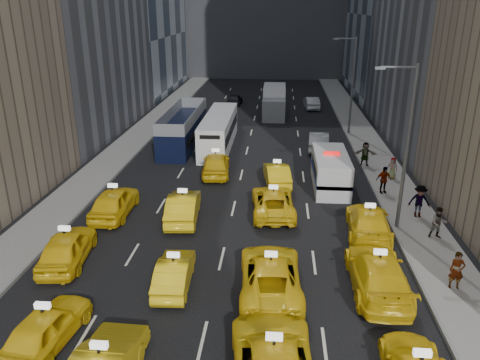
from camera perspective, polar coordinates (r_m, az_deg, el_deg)
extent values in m
cube|color=gray|center=(40.91, -14.11, 3.55)|extent=(3.00, 90.00, 0.15)
cube|color=gray|center=(39.58, 16.12, 2.77)|extent=(3.00, 90.00, 0.15)
cube|color=slate|center=(40.47, -12.16, 3.54)|extent=(0.15, 90.00, 0.18)
cube|color=slate|center=(39.31, 14.05, 2.87)|extent=(0.15, 90.00, 0.18)
cylinder|color=#595B60|center=(25.93, 19.64, 3.30)|extent=(0.20, 0.20, 9.00)
cylinder|color=#595B60|center=(24.85, 18.79, 12.89)|extent=(1.80, 0.12, 0.12)
cube|color=slate|center=(24.66, 16.70, 12.94)|extent=(0.50, 0.22, 0.12)
cylinder|color=#595B60|center=(45.07, 13.54, 10.94)|extent=(0.20, 0.20, 9.00)
cylinder|color=#595B60|center=(44.46, 12.83, 16.47)|extent=(1.80, 0.12, 0.12)
cube|color=slate|center=(44.35, 11.62, 16.48)|extent=(0.50, 0.22, 0.12)
imported|color=yellow|center=(19.14, -22.53, -16.25)|extent=(2.26, 4.42, 1.44)
imported|color=yellow|center=(24.07, -20.33, -7.71)|extent=(2.40, 4.87, 1.60)
imported|color=yellow|center=(21.13, -8.01, -11.11)|extent=(1.63, 4.10, 1.33)
imported|color=yellow|center=(20.62, 3.75, -11.41)|extent=(2.89, 5.75, 1.56)
imported|color=yellow|center=(21.42, 16.46, -10.84)|extent=(2.32, 5.70, 1.65)
imported|color=yellow|center=(28.41, -15.08, -2.61)|extent=(2.01, 4.86, 1.65)
imported|color=yellow|center=(27.10, -6.94, -3.26)|extent=(2.07, 4.89, 1.57)
imported|color=yellow|center=(27.78, 4.06, -2.67)|extent=(2.79, 5.39, 1.45)
imported|color=yellow|center=(25.97, 15.39, -5.02)|extent=(2.64, 5.53, 1.56)
imported|color=yellow|center=(33.98, -2.96, 1.97)|extent=(2.37, 4.97, 1.64)
imported|color=yellow|center=(32.24, 4.51, 0.71)|extent=(2.09, 4.58, 1.46)
cube|color=silver|center=(32.12, 10.97, 1.11)|extent=(2.69, 5.94, 2.31)
cylinder|color=black|center=(30.42, 9.46, -1.31)|extent=(0.28, 0.92, 0.92)
cylinder|color=black|center=(30.65, 13.01, -1.41)|extent=(0.28, 0.92, 0.92)
cylinder|color=black|center=(34.12, 8.99, 1.18)|extent=(0.28, 0.92, 0.92)
cylinder|color=black|center=(34.32, 12.15, 1.08)|extent=(0.28, 0.92, 0.92)
cube|color=navy|center=(32.17, 10.95, 0.85)|extent=(2.73, 5.94, 0.26)
cube|color=red|center=(31.73, 11.12, 3.22)|extent=(1.08, 0.46, 0.17)
cube|color=black|center=(41.44, -6.94, 6.38)|extent=(3.06, 10.88, 3.13)
cylinder|color=black|center=(37.76, -9.80, 3.20)|extent=(0.28, 1.10, 1.10)
cylinder|color=black|center=(37.29, -6.60, 3.14)|extent=(0.28, 1.10, 1.10)
cylinder|color=black|center=(46.15, -7.11, 6.56)|extent=(0.28, 1.10, 1.10)
cylinder|color=black|center=(45.76, -4.46, 6.53)|extent=(0.28, 1.10, 1.10)
cube|color=white|center=(40.80, -2.60, 6.03)|extent=(3.18, 10.88, 2.77)
cylinder|color=black|center=(36.94, -4.94, 3.03)|extent=(0.28, 1.10, 1.10)
cylinder|color=black|center=(36.67, -1.95, 2.97)|extent=(0.28, 1.10, 1.10)
cylinder|color=black|center=(45.42, -3.09, 6.46)|extent=(0.28, 1.10, 1.10)
cylinder|color=black|center=(45.20, -0.65, 6.41)|extent=(0.28, 1.10, 1.10)
cube|color=white|center=(52.30, 4.19, 9.52)|extent=(2.67, 7.10, 3.21)
cylinder|color=black|center=(50.00, 2.89, 7.79)|extent=(0.28, 1.10, 1.10)
cylinder|color=black|center=(49.97, 5.33, 7.72)|extent=(0.28, 1.10, 1.10)
cylinder|color=black|center=(55.09, 3.09, 9.00)|extent=(0.28, 1.10, 1.10)
cylinder|color=black|center=(55.07, 5.31, 8.94)|extent=(0.28, 1.10, 1.10)
imported|color=#AAACB2|center=(40.50, 9.57, 4.74)|extent=(1.98, 4.76, 1.53)
imported|color=black|center=(53.78, -5.89, 8.85)|extent=(2.95, 5.58, 1.50)
imported|color=slate|center=(60.89, 4.03, 10.38)|extent=(2.38, 5.73, 1.65)
imported|color=black|center=(58.24, -0.65, 9.80)|extent=(1.84, 4.05, 1.35)
imported|color=#B8BCC1|center=(56.71, 8.71, 9.30)|extent=(1.82, 4.40, 1.42)
imported|color=gray|center=(22.44, 24.92, -9.97)|extent=(0.67, 0.48, 1.72)
imported|color=gray|center=(26.58, 23.04, -4.83)|extent=(0.86, 0.49, 1.72)
imported|color=gray|center=(28.73, 21.03, -2.42)|extent=(1.27, 0.58, 1.93)
imported|color=gray|center=(31.63, 17.10, 0.03)|extent=(1.14, 0.75, 1.80)
imported|color=gray|center=(34.55, 18.08, 1.42)|extent=(0.84, 0.65, 1.52)
imported|color=gray|center=(36.69, 15.01, 3.09)|extent=(1.71, 0.60, 1.81)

